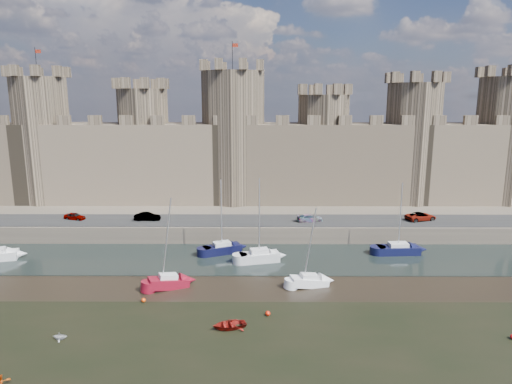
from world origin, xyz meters
TOP-DOWN VIEW (x-y plane):
  - ground at (0.00, 0.00)m, footprint 160.00×160.00m
  - water_channel at (0.00, 24.00)m, footprint 160.00×12.00m
  - quay at (0.00, 60.00)m, footprint 160.00×60.00m
  - road at (0.00, 34.00)m, footprint 160.00×7.00m
  - castle at (-0.64, 48.00)m, footprint 108.50×11.00m
  - car_0 at (-21.91, 34.39)m, footprint 3.59×2.26m
  - car_1 at (-10.54, 33.91)m, footprint 3.94×1.43m
  - car_2 at (14.31, 33.46)m, footprint 4.26×2.52m
  - car_3 at (31.42, 34.20)m, footprint 5.21×3.59m
  - sailboat_1 at (1.49, 26.01)m, footprint 5.50×3.87m
  - sailboat_2 at (6.60, 22.78)m, footprint 5.44×3.11m
  - sailboat_3 at (25.62, 25.96)m, footprint 5.76×2.51m
  - sailboat_4 at (-3.66, 14.57)m, footprint 4.80×3.44m
  - sailboat_5 at (12.26, 15.13)m, footprint 4.56×2.67m
  - dinghy_3 at (-11.17, 3.36)m, footprint 1.33×1.16m
  - dinghy_4 at (3.75, 5.45)m, footprint 3.76×3.20m
  - buoy_1 at (-5.60, 10.91)m, footprint 0.47×0.47m
  - buoy_3 at (7.40, 7.95)m, footprint 0.50×0.50m

SIDE VIEW (x-z plane):
  - ground at x=0.00m, z-range 0.00..0.00m
  - water_channel at x=0.00m, z-range 0.00..0.08m
  - buoy_1 at x=-5.60m, z-range 0.00..0.47m
  - buoy_3 at x=7.40m, z-range 0.00..0.50m
  - dinghy_4 at x=3.75m, z-range 0.00..0.66m
  - dinghy_3 at x=-11.17m, z-range 0.00..0.68m
  - sailboat_5 at x=12.26m, z-range -3.94..5.31m
  - sailboat_4 at x=-3.66m, z-range -4.47..6.00m
  - sailboat_3 at x=25.62m, z-range -4.17..5.71m
  - sailboat_1 at x=1.49m, z-range -4.33..5.95m
  - sailboat_2 at x=6.60m, z-range -4.66..6.39m
  - quay at x=0.00m, z-range 0.00..2.50m
  - road at x=0.00m, z-range 2.50..2.60m
  - car_0 at x=-21.91m, z-range 2.50..3.64m
  - car_2 at x=14.31m, z-range 2.50..3.66m
  - car_1 at x=-10.54m, z-range 2.50..3.79m
  - car_3 at x=31.42m, z-range 2.50..3.82m
  - castle at x=-0.64m, z-range -2.83..26.17m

